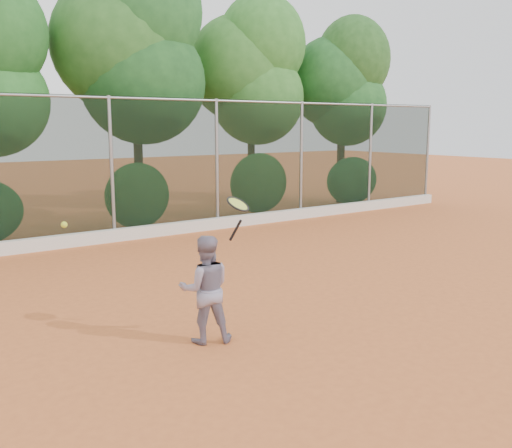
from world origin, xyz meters
TOP-DOWN VIEW (x-y plane):
  - ground at (0.00, 0.00)m, footprint 80.00×80.00m
  - concrete_curb at (0.00, 6.82)m, footprint 24.00×0.20m
  - tennis_player at (-1.60, -0.10)m, footprint 0.85×0.77m
  - chainlink_fence at (-0.00, 7.00)m, footprint 24.09×0.09m
  - foliage_backdrop at (-0.55, 8.98)m, footprint 23.70×3.63m
  - tennis_racket at (-1.21, -0.28)m, footprint 0.41×0.39m
  - tennis_ball_in_flight at (-3.45, -0.37)m, footprint 0.07×0.07m

SIDE VIEW (x-z plane):
  - ground at x=0.00m, z-range 0.00..0.00m
  - concrete_curb at x=0.00m, z-range 0.00..0.30m
  - tennis_player at x=-1.60m, z-range 0.00..1.42m
  - tennis_racket at x=-1.21m, z-range 1.48..2.07m
  - tennis_ball_in_flight at x=-3.45m, z-range 1.75..1.82m
  - chainlink_fence at x=0.00m, z-range 0.11..3.61m
  - foliage_backdrop at x=-0.55m, z-range 0.63..8.18m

